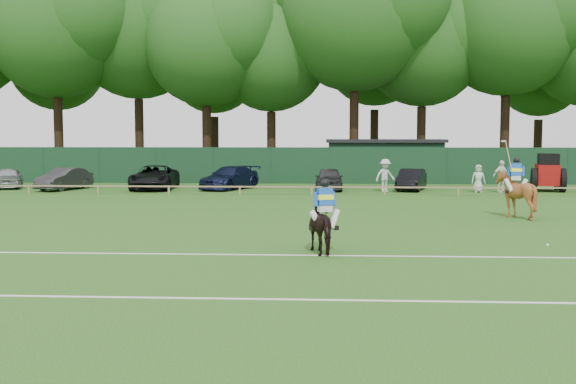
# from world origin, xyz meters

# --- Properties ---
(ground) EXTENTS (160.00, 160.00, 0.00)m
(ground) POSITION_xyz_m (0.00, 0.00, 0.00)
(ground) COLOR #1E4C14
(ground) RESTS_ON ground
(horse_dark) EXTENTS (1.30, 1.89, 1.46)m
(horse_dark) POSITION_xyz_m (1.72, -0.55, 0.73)
(horse_dark) COLOR black
(horse_dark) RESTS_ON ground
(horse_chestnut) EXTENTS (1.89, 2.03, 1.90)m
(horse_chestnut) POSITION_xyz_m (9.27, 7.95, 0.95)
(horse_chestnut) COLOR brown
(horse_chestnut) RESTS_ON ground
(sedan_silver) EXTENTS (2.81, 4.12, 1.30)m
(sedan_silver) POSITION_xyz_m (-18.08, 21.99, 0.65)
(sedan_silver) COLOR #A2A5A7
(sedan_silver) RESTS_ON ground
(sedan_grey) EXTENTS (2.45, 4.27, 1.33)m
(sedan_grey) POSITION_xyz_m (-14.08, 20.84, 0.67)
(sedan_grey) COLOR #2F2E31
(sedan_grey) RESTS_ON ground
(suv_black) EXTENTS (2.81, 5.46, 1.47)m
(suv_black) POSITION_xyz_m (-8.71, 21.55, 0.74)
(suv_black) COLOR black
(suv_black) RESTS_ON ground
(sedan_navy) EXTENTS (3.75, 5.20, 1.40)m
(sedan_navy) POSITION_xyz_m (-4.13, 21.95, 0.70)
(sedan_navy) COLOR #111837
(sedan_navy) RESTS_ON ground
(hatch_grey) EXTENTS (1.66, 4.02, 1.36)m
(hatch_grey) POSITION_xyz_m (1.97, 21.48, 0.68)
(hatch_grey) COLOR #2F2F31
(hatch_grey) RESTS_ON ground
(estate_black) EXTENTS (2.36, 4.13, 1.29)m
(estate_black) POSITION_xyz_m (6.91, 21.65, 0.64)
(estate_black) COLOR black
(estate_black) RESTS_ON ground
(spectator_left) EXTENTS (1.43, 1.16, 1.92)m
(spectator_left) POSITION_xyz_m (5.24, 20.41, 0.96)
(spectator_left) COLOR beige
(spectator_left) RESTS_ON ground
(spectator_mid) EXTENTS (1.18, 0.84, 1.86)m
(spectator_mid) POSITION_xyz_m (11.90, 20.36, 0.93)
(spectator_mid) COLOR white
(spectator_mid) RESTS_ON ground
(spectator_right) EXTENTS (0.79, 0.51, 1.61)m
(spectator_right) POSITION_xyz_m (10.60, 20.33, 0.81)
(spectator_right) COLOR beige
(spectator_right) RESTS_ON ground
(rider_dark) EXTENTS (0.92, 0.53, 1.41)m
(rider_dark) POSITION_xyz_m (1.72, -0.57, 1.41)
(rider_dark) COLOR silver
(rider_dark) RESTS_ON ground
(rider_chestnut) EXTENTS (0.93, 0.69, 2.05)m
(rider_chestnut) POSITION_xyz_m (9.27, 7.94, 1.77)
(rider_chestnut) COLOR silver
(rider_chestnut) RESTS_ON ground
(polo_ball) EXTENTS (0.09, 0.09, 0.09)m
(polo_ball) POSITION_xyz_m (8.25, 0.85, 0.04)
(polo_ball) COLOR silver
(polo_ball) RESTS_ON ground
(pitch_lines) EXTENTS (60.00, 5.10, 0.01)m
(pitch_lines) POSITION_xyz_m (0.00, -3.50, 0.01)
(pitch_lines) COLOR silver
(pitch_lines) RESTS_ON ground
(pitch_rail) EXTENTS (62.10, 0.10, 0.50)m
(pitch_rail) POSITION_xyz_m (0.00, 18.00, 0.45)
(pitch_rail) COLOR #997F5B
(pitch_rail) RESTS_ON ground
(perimeter_fence) EXTENTS (92.08, 0.08, 2.50)m
(perimeter_fence) POSITION_xyz_m (0.00, 27.00, 1.25)
(perimeter_fence) COLOR #14351E
(perimeter_fence) RESTS_ON ground
(utility_shed) EXTENTS (8.40, 4.40, 3.04)m
(utility_shed) POSITION_xyz_m (6.00, 30.00, 1.54)
(utility_shed) COLOR #14331E
(utility_shed) RESTS_ON ground
(tree_row) EXTENTS (96.00, 12.00, 21.00)m
(tree_row) POSITION_xyz_m (2.00, 35.00, 0.00)
(tree_row) COLOR #26561C
(tree_row) RESTS_ON ground
(tractor) EXTENTS (2.26, 2.95, 2.24)m
(tractor) POSITION_xyz_m (14.84, 21.36, 1.06)
(tractor) COLOR maroon
(tractor) RESTS_ON ground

